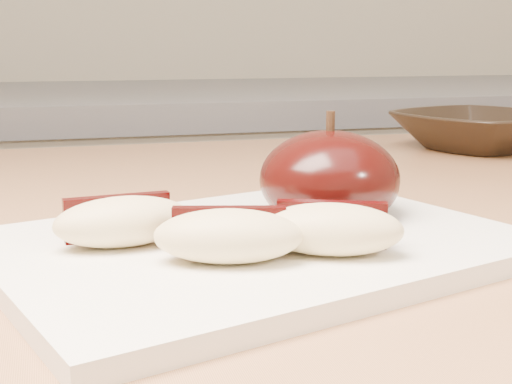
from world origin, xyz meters
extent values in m
cube|color=silver|center=(0.00, 1.20, 0.45)|extent=(2.40, 0.60, 0.90)
cube|color=slate|center=(0.00, 1.20, 0.92)|extent=(2.40, 0.62, 0.04)
cube|color=#AD7A4B|center=(0.00, 0.50, 0.88)|extent=(1.64, 0.64, 0.04)
cube|color=white|center=(-0.08, 0.35, 0.91)|extent=(0.33, 0.28, 0.01)
ellipsoid|color=black|center=(-0.02, 0.39, 0.93)|extent=(0.11, 0.11, 0.06)
cylinder|color=black|center=(-0.02, 0.39, 0.97)|extent=(0.01, 0.01, 0.01)
ellipsoid|color=beige|center=(-0.15, 0.35, 0.92)|extent=(0.08, 0.04, 0.03)
cube|color=black|center=(-0.15, 0.37, 0.92)|extent=(0.06, 0.01, 0.02)
ellipsoid|color=beige|center=(-0.10, 0.31, 0.92)|extent=(0.08, 0.05, 0.03)
cube|color=black|center=(-0.10, 0.33, 0.92)|extent=(0.06, 0.02, 0.02)
ellipsoid|color=beige|center=(-0.05, 0.31, 0.92)|extent=(0.08, 0.06, 0.03)
cube|color=black|center=(-0.04, 0.32, 0.92)|extent=(0.06, 0.03, 0.02)
imported|color=black|center=(0.27, 0.67, 0.92)|extent=(0.22, 0.22, 0.04)
camera|label=1|loc=(-0.18, -0.01, 1.02)|focal=50.00mm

